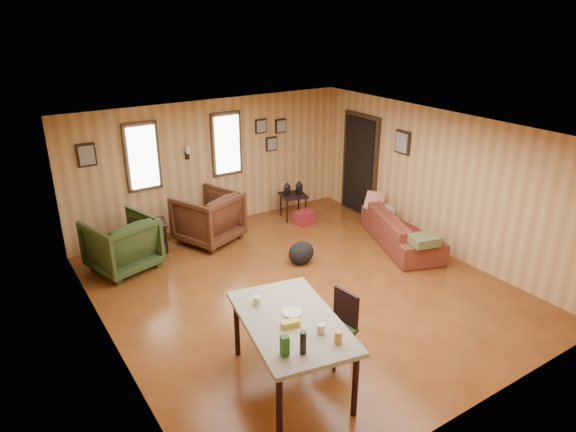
{
  "coord_description": "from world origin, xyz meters",
  "views": [
    {
      "loc": [
        -3.84,
        -5.5,
        3.94
      ],
      "look_at": [
        0.0,
        0.4,
        1.05
      ],
      "focal_mm": 32.0,
      "sensor_mm": 36.0,
      "label": 1
    }
  ],
  "objects_px": {
    "sofa": "(402,224)",
    "recliner_brown": "(208,215)",
    "side_table": "(293,193)",
    "recliner_green": "(121,241)",
    "end_table": "(152,232)",
    "dining_table": "(292,326)"
  },
  "relations": [
    {
      "from": "recliner_brown",
      "to": "side_table",
      "type": "height_order",
      "value": "recliner_brown"
    },
    {
      "from": "sofa",
      "to": "side_table",
      "type": "relative_size",
      "value": 2.61
    },
    {
      "from": "side_table",
      "to": "sofa",
      "type": "bearing_deg",
      "value": -66.12
    },
    {
      "from": "dining_table",
      "to": "side_table",
      "type": "bearing_deg",
      "value": 67.29
    },
    {
      "from": "recliner_green",
      "to": "dining_table",
      "type": "distance_m",
      "value": 3.83
    },
    {
      "from": "recliner_green",
      "to": "end_table",
      "type": "bearing_deg",
      "value": -164.95
    },
    {
      "from": "sofa",
      "to": "side_table",
      "type": "bearing_deg",
      "value": 44.93
    },
    {
      "from": "recliner_green",
      "to": "sofa",
      "type": "bearing_deg",
      "value": 141.65
    },
    {
      "from": "sofa",
      "to": "recliner_brown",
      "type": "relative_size",
      "value": 2.0
    },
    {
      "from": "sofa",
      "to": "recliner_brown",
      "type": "bearing_deg",
      "value": 75.37
    },
    {
      "from": "recliner_brown",
      "to": "side_table",
      "type": "bearing_deg",
      "value": 159.46
    },
    {
      "from": "recliner_green",
      "to": "end_table",
      "type": "relative_size",
      "value": 1.49
    },
    {
      "from": "recliner_brown",
      "to": "end_table",
      "type": "bearing_deg",
      "value": -31.24
    },
    {
      "from": "side_table",
      "to": "end_table",
      "type": "bearing_deg",
      "value": 178.53
    },
    {
      "from": "sofa",
      "to": "recliner_brown",
      "type": "height_order",
      "value": "recliner_brown"
    },
    {
      "from": "recliner_green",
      "to": "side_table",
      "type": "xyz_separation_m",
      "value": [
        3.47,
        0.3,
        0.04
      ]
    },
    {
      "from": "side_table",
      "to": "recliner_green",
      "type": "bearing_deg",
      "value": -175.09
    },
    {
      "from": "end_table",
      "to": "side_table",
      "type": "distance_m",
      "value": 2.87
    },
    {
      "from": "recliner_brown",
      "to": "end_table",
      "type": "xyz_separation_m",
      "value": [
        -0.99,
        0.15,
        -0.14
      ]
    },
    {
      "from": "sofa",
      "to": "recliner_brown",
      "type": "xyz_separation_m",
      "value": [
        -2.79,
        2.0,
        0.11
      ]
    },
    {
      "from": "end_table",
      "to": "dining_table",
      "type": "height_order",
      "value": "dining_table"
    },
    {
      "from": "side_table",
      "to": "dining_table",
      "type": "bearing_deg",
      "value": -123.8
    }
  ]
}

